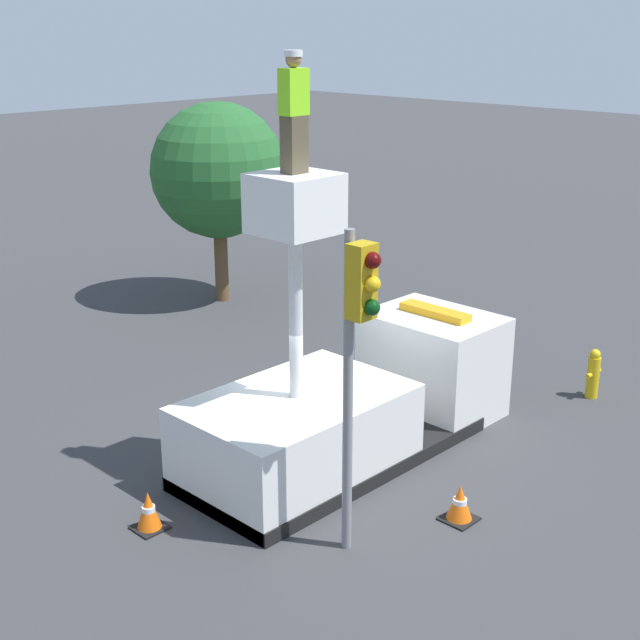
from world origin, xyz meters
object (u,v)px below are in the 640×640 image
(worker, at_px, (294,112))
(traffic_light_pole, at_px, (357,332))
(bucket_truck, at_px, (351,402))
(traffic_cone_rear, at_px, (149,512))
(fire_hydrant, at_px, (593,374))
(tree_right_bg, at_px, (218,171))
(traffic_cone_curbside, at_px, (460,504))

(worker, height_order, traffic_light_pole, worker)
(bucket_truck, height_order, worker, worker)
(traffic_light_pole, xyz_separation_m, traffic_cone_rear, (-1.68, 2.57, -3.02))
(bucket_truck, height_order, traffic_cone_rear, bucket_truck)
(fire_hydrant, bearing_deg, traffic_cone_rear, 165.56)
(fire_hydrant, relative_size, traffic_cone_rear, 1.68)
(worker, distance_m, tree_right_bg, 10.38)
(fire_hydrant, bearing_deg, worker, 163.44)
(fire_hydrant, bearing_deg, tree_right_bg, 94.97)
(bucket_truck, bearing_deg, traffic_cone_curbside, -101.58)
(fire_hydrant, bearing_deg, traffic_cone_curbside, -171.68)
(traffic_cone_curbside, bearing_deg, bucket_truck, 78.42)
(traffic_cone_rear, bearing_deg, traffic_light_pole, -56.77)
(tree_right_bg, bearing_deg, fire_hydrant, -85.03)
(fire_hydrant, xyz_separation_m, traffic_cone_curbside, (-5.65, -0.83, -0.23))
(bucket_truck, relative_size, traffic_cone_rear, 10.51)
(bucket_truck, distance_m, worker, 5.15)
(traffic_cone_curbside, height_order, tree_right_bg, tree_right_bg)
(bucket_truck, height_order, fire_hydrant, bucket_truck)
(worker, relative_size, traffic_cone_rear, 2.88)
(traffic_light_pole, xyz_separation_m, fire_hydrant, (7.37, 0.24, -2.81))
(traffic_cone_rear, distance_m, traffic_cone_curbside, 4.64)
(traffic_light_pole, relative_size, tree_right_bg, 0.89)
(worker, xyz_separation_m, traffic_cone_curbside, (0.75, -2.73, -5.63))
(traffic_cone_rear, bearing_deg, bucket_truck, -6.17)
(worker, relative_size, fire_hydrant, 1.72)
(tree_right_bg, bearing_deg, traffic_light_pole, -121.35)
(bucket_truck, bearing_deg, fire_hydrant, -20.49)
(traffic_light_pole, height_order, fire_hydrant, traffic_light_pole)
(traffic_light_pole, relative_size, fire_hydrant, 4.58)
(traffic_cone_curbside, relative_size, tree_right_bg, 0.11)
(worker, height_order, tree_right_bg, worker)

